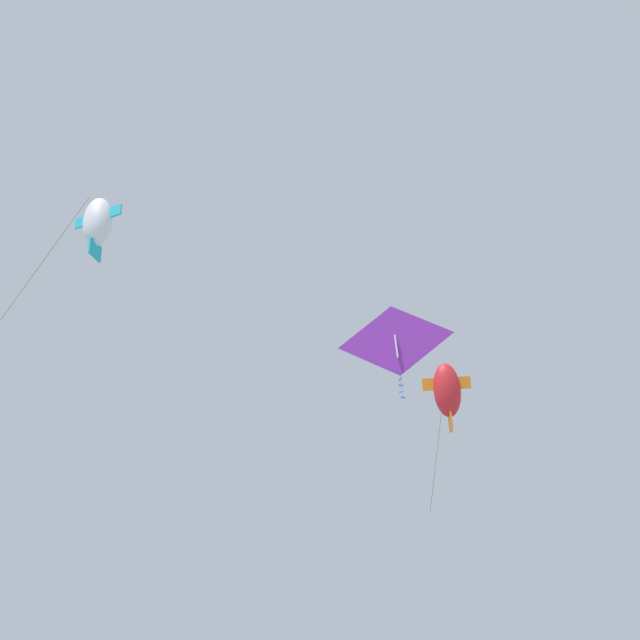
% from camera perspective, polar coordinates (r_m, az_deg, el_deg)
% --- Properties ---
extents(kite_fish_far_centre, '(2.17, 1.81, 5.08)m').
position_cam_1_polar(kite_fish_far_centre, '(23.98, 10.29, -5.64)').
color(kite_fish_far_centre, red).
extents(kite_delta_mid_left, '(3.28, 2.17, 3.51)m').
position_cam_1_polar(kite_delta_mid_left, '(26.88, 6.18, -1.78)').
color(kite_delta_mid_left, purple).
extents(kite_fish_low_drifter, '(2.87, 1.91, 8.76)m').
position_cam_1_polar(kite_fish_low_drifter, '(23.81, -17.63, 7.58)').
color(kite_fish_low_drifter, white).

